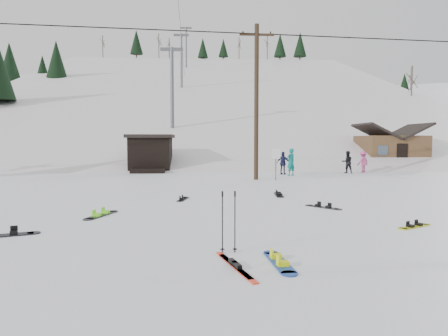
{
  "coord_description": "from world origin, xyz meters",
  "views": [
    {
      "loc": [
        -1.26,
        -9.31,
        2.32
      ],
      "look_at": [
        -0.49,
        3.89,
        1.4
      ],
      "focal_mm": 32.0,
      "sensor_mm": 36.0,
      "label": 1
    }
  ],
  "objects": [
    {
      "name": "board_scatter_b",
      "position": [
        -1.96,
        6.26,
        0.02
      ],
      "size": [
        0.46,
        1.25,
        0.09
      ],
      "rotation": [
        0.0,
        0.0,
        1.36
      ],
      "color": "black",
      "rests_on": "ground"
    },
    {
      "name": "skier_dark",
      "position": [
        9.08,
        18.25,
        0.78
      ],
      "size": [
        0.79,
        0.63,
        1.56
      ],
      "primitive_type": "imported",
      "rotation": [
        0.0,
        0.0,
        3.1
      ],
      "color": "black",
      "rests_on": "ground"
    },
    {
      "name": "board_scatter_d",
      "position": [
        2.96,
        4.1,
        0.03
      ],
      "size": [
        1.02,
        1.13,
        0.1
      ],
      "rotation": [
        0.0,
        0.0,
        -0.86
      ],
      "color": "black",
      "rests_on": "ground"
    },
    {
      "name": "ski_slope",
      "position": [
        0.0,
        55.0,
        -12.0
      ],
      "size": [
        60.0,
        85.24,
        65.97
      ],
      "primitive_type": "cube",
      "rotation": [
        0.31,
        0.0,
        0.0
      ],
      "color": "white",
      "rests_on": "ground"
    },
    {
      "name": "board_scatter_f",
      "position": [
        2.04,
        7.29,
        0.03
      ],
      "size": [
        0.42,
        1.6,
        0.11
      ],
      "rotation": [
        0.0,
        0.0,
        1.48
      ],
      "color": "black",
      "rests_on": "ground"
    },
    {
      "name": "trail_sign",
      "position": [
        3.1,
        13.58,
        1.27
      ],
      "size": [
        0.5,
        0.09,
        1.85
      ],
      "color": "#595B60",
      "rests_on": "ground"
    },
    {
      "name": "ground",
      "position": [
        0.0,
        0.0,
        0.0
      ],
      "size": [
        200.0,
        200.0,
        0.0
      ],
      "primitive_type": "plane",
      "color": "white",
      "rests_on": "ground"
    },
    {
      "name": "skier_navy",
      "position": [
        4.33,
        17.4,
        0.77
      ],
      "size": [
        0.97,
        0.8,
        1.55
      ],
      "primitive_type": "imported",
      "rotation": [
        0.0,
        0.0,
        2.58
      ],
      "color": "#1B1C45",
      "rests_on": "ground"
    },
    {
      "name": "lift_tower_near",
      "position": [
        -4.0,
        30.0,
        7.86
      ],
      "size": [
        2.2,
        0.36,
        8.0
      ],
      "color": "#595B60",
      "rests_on": "ski_slope"
    },
    {
      "name": "lift_tower_far",
      "position": [
        -4.0,
        70.0,
        20.86
      ],
      "size": [
        2.2,
        0.36,
        8.0
      ],
      "color": "#595B60",
      "rests_on": "ski_slope"
    },
    {
      "name": "treeline_crest",
      "position": [
        0.0,
        86.0,
        0.0
      ],
      "size": [
        50.0,
        6.0,
        10.0
      ],
      "primitive_type": null,
      "color": "black",
      "rests_on": "ski_slope"
    },
    {
      "name": "cabin",
      "position": [
        15.0,
        24.0,
        1.48
      ],
      "size": [
        5.39,
        4.4,
        3.77
      ],
      "color": "brown",
      "rests_on": "ground"
    },
    {
      "name": "lift_hut",
      "position": [
        -5.0,
        20.94,
        1.36
      ],
      "size": [
        3.4,
        4.1,
        2.75
      ],
      "color": "black",
      "rests_on": "ground"
    },
    {
      "name": "ski_poles",
      "position": [
        -0.69,
        -1.18,
        0.66
      ],
      "size": [
        0.35,
        0.09,
        1.28
      ],
      "color": "black",
      "rests_on": "ground"
    },
    {
      "name": "utility_pole",
      "position": [
        2.0,
        14.0,
        4.68
      ],
      "size": [
        2.0,
        0.26,
        9.0
      ],
      "color": "#3A2819",
      "rests_on": "ground"
    },
    {
      "name": "skier_pink",
      "position": [
        10.42,
        18.74,
        0.77
      ],
      "size": [
        1.14,
        0.96,
        1.54
      ],
      "primitive_type": "imported",
      "rotation": [
        0.0,
        0.0,
        3.61
      ],
      "color": "#CC4888",
      "rests_on": "ground"
    },
    {
      "name": "board_scatter_a",
      "position": [
        -6.07,
        0.52,
        0.03
      ],
      "size": [
        1.6,
        0.78,
        0.12
      ],
      "rotation": [
        0.0,
        0.0,
        0.35
      ],
      "color": "black",
      "rests_on": "ground"
    },
    {
      "name": "board_scatter_c",
      "position": [
        -4.34,
        3.07,
        0.03
      ],
      "size": [
        0.74,
        1.6,
        0.12
      ],
      "rotation": [
        0.0,
        0.0,
        1.25
      ],
      "color": "black",
      "rests_on": "ground"
    },
    {
      "name": "lift_tower_mid",
      "position": [
        -4.0,
        50.0,
        14.36
      ],
      "size": [
        2.2,
        0.36,
        8.0
      ],
      "color": "#595B60",
      "rests_on": "ski_slope"
    },
    {
      "name": "hero_snowboard",
      "position": [
        0.22,
        -1.98,
        0.03
      ],
      "size": [
        0.4,
        1.59,
        0.11
      ],
      "rotation": [
        0.0,
        0.0,
        1.65
      ],
      "color": "#1841A0",
      "rests_on": "ground"
    },
    {
      "name": "hero_skis",
      "position": [
        -0.64,
        -2.16,
        0.03
      ],
      "size": [
        0.63,
        1.85,
        0.1
      ],
      "rotation": [
        0.0,
        0.0,
        0.28
      ],
      "color": "red",
      "rests_on": "ground"
    },
    {
      "name": "board_scatter_e",
      "position": [
        4.46,
        0.93,
        0.02
      ],
      "size": [
        1.17,
        0.75,
        0.09
      ],
      "rotation": [
        0.0,
        0.0,
        0.5
      ],
      "color": "yellow",
      "rests_on": "ground"
    },
    {
      "name": "skier_teal",
      "position": [
        4.63,
        16.45,
        0.89
      ],
      "size": [
        0.78,
        0.71,
        1.79
      ],
      "primitive_type": "imported",
      "rotation": [
        0.0,
        0.0,
        3.71
      ],
      "color": "#0B7168",
      "rests_on": "ground"
    }
  ]
}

